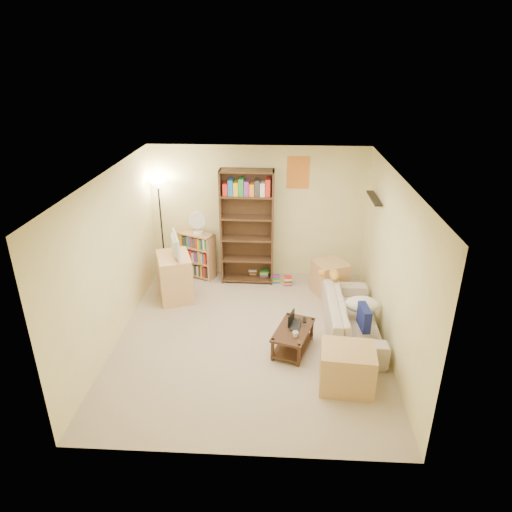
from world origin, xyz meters
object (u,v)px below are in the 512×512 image
at_px(floor_lamp, 159,201).
at_px(mug, 295,334).
at_px(laptop, 299,325).
at_px(side_table, 330,278).
at_px(desk_fan, 197,222).
at_px(sofa, 352,317).
at_px(coffee_table, 293,337).
at_px(tall_bookshelf, 247,225).
at_px(television, 172,246).
at_px(end_cabinet, 347,368).
at_px(tabby_cat, 332,274).
at_px(tv_stand, 175,277).
at_px(short_bookshelf, 197,255).

bearing_deg(floor_lamp, mug, -45.78).
distance_m(laptop, side_table, 1.81).
height_order(desk_fan, floor_lamp, floor_lamp).
xyz_separation_m(sofa, floor_lamp, (-3.35, 1.84, 1.22)).
height_order(coffee_table, mug, mug).
distance_m(laptop, desk_fan, 2.97).
distance_m(mug, desk_fan, 3.14).
relative_size(mug, tall_bookshelf, 0.06).
distance_m(laptop, television, 2.61).
relative_size(floor_lamp, end_cabinet, 2.75).
height_order(sofa, tabby_cat, tabby_cat).
bearing_deg(laptop, side_table, -11.51).
bearing_deg(end_cabinet, television, 140.80).
bearing_deg(side_table, desk_fan, 168.31).
distance_m(mug, end_cabinet, 0.87).
height_order(laptop, end_cabinet, end_cabinet).
height_order(laptop, tv_stand, tv_stand).
bearing_deg(sofa, floor_lamp, 60.83).
height_order(sofa, laptop, sofa).
relative_size(television, floor_lamp, 0.35).
relative_size(mug, television, 0.18).
xyz_separation_m(laptop, television, (-2.13, 1.38, 0.63)).
xyz_separation_m(television, end_cabinet, (2.72, -2.22, -0.71)).
xyz_separation_m(coffee_table, end_cabinet, (0.68, -0.76, 0.07)).
height_order(laptop, desk_fan, desk_fan).
xyz_separation_m(tabby_cat, mug, (-0.63, -1.43, -0.24)).
bearing_deg(tv_stand, sofa, -37.76).
height_order(sofa, floor_lamp, floor_lamp).
xyz_separation_m(desk_fan, end_cabinet, (2.43, -3.05, -0.83)).
bearing_deg(desk_fan, tabby_cat, -23.75).
height_order(mug, short_bookshelf, short_bookshelf).
bearing_deg(tall_bookshelf, tv_stand, -149.08).
bearing_deg(coffee_table, floor_lamp, 154.39).
relative_size(sofa, tv_stand, 2.41).
height_order(mug, side_table, side_table).
relative_size(desk_fan, end_cabinet, 0.64).
bearing_deg(short_bookshelf, end_cabinet, -27.04).
xyz_separation_m(side_table, end_cabinet, (-0.01, -2.54, -0.02)).
height_order(tv_stand, end_cabinet, tv_stand).
bearing_deg(tv_stand, coffee_table, -55.07).
relative_size(laptop, tall_bookshelf, 0.17).
bearing_deg(television, laptop, -142.53).
distance_m(tabby_cat, laptop, 1.31).
relative_size(short_bookshelf, desk_fan, 2.03).
bearing_deg(coffee_table, tabby_cat, 80.17).
bearing_deg(side_table, end_cabinet, -90.22).
bearing_deg(side_table, mug, -108.51).
relative_size(tall_bookshelf, desk_fan, 4.89).
distance_m(coffee_table, floor_lamp, 3.61).
xyz_separation_m(mug, floor_lamp, (-2.47, 2.53, 1.10)).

